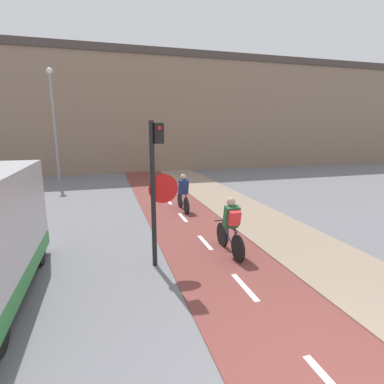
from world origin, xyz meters
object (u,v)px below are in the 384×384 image
object	(u,v)px
cyclist_near	(231,228)
street_lamp_far	(53,114)
traffic_light_pole	(156,179)
cyclist_far	(183,194)

from	to	relation	value
cyclist_near	street_lamp_far	bearing A→B (deg)	114.39
traffic_light_pole	cyclist_near	size ratio (longest dim) A/B	1.99
street_lamp_far	cyclist_near	bearing A→B (deg)	-65.61
street_lamp_far	cyclist_far	xyz separation A→B (m)	(5.47, -8.06, -3.29)
traffic_light_pole	street_lamp_far	bearing A→B (deg)	106.67
cyclist_near	cyclist_far	xyz separation A→B (m)	(-0.12, 4.29, -0.05)
street_lamp_far	cyclist_near	distance (m)	13.93
street_lamp_far	cyclist_far	size ratio (longest dim) A/B	4.02
street_lamp_far	cyclist_far	distance (m)	10.28
street_lamp_far	cyclist_far	bearing A→B (deg)	-55.82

